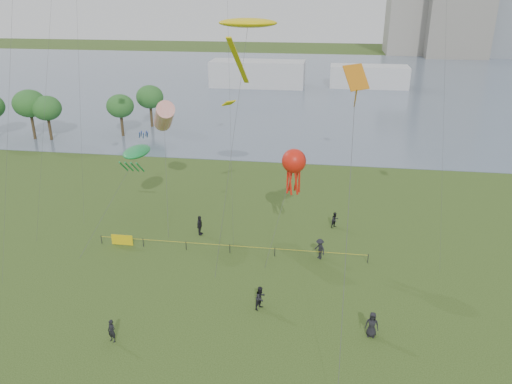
# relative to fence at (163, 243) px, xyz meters

# --- Properties ---
(ground_plane) EXTENTS (400.00, 400.00, 0.00)m
(ground_plane) POSITION_rel_fence_xyz_m (9.16, -14.83, -0.55)
(ground_plane) COLOR #273E13
(lake) EXTENTS (400.00, 120.00, 0.08)m
(lake) POSITION_rel_fence_xyz_m (9.16, 85.17, -0.53)
(lake) COLOR slate
(lake) RESTS_ON ground_plane
(building_low) EXTENTS (16.00, 18.00, 28.00)m
(building_low) POSITION_rel_fence_xyz_m (41.16, 153.17, 13.45)
(building_low) COLOR gray
(building_low) RESTS_ON ground_plane
(pavilion_left) EXTENTS (22.00, 8.00, 6.00)m
(pavilion_left) POSITION_rel_fence_xyz_m (-2.84, 80.17, 2.45)
(pavilion_left) COLOR silver
(pavilion_left) RESTS_ON ground_plane
(pavilion_right) EXTENTS (18.00, 7.00, 5.00)m
(pavilion_right) POSITION_rel_fence_xyz_m (23.16, 83.17, 1.95)
(pavilion_right) COLOR silver
(pavilion_right) RESTS_ON ground_plane
(trees) EXTENTS (26.15, 14.97, 7.66)m
(trees) POSITION_rel_fence_xyz_m (-26.26, 33.36, 4.58)
(trees) COLOR #392C1A
(trees) RESTS_ON ground_plane
(fence) EXTENTS (24.07, 0.07, 1.05)m
(fence) POSITION_rel_fence_xyz_m (0.00, 0.00, 0.00)
(fence) COLOR black
(fence) RESTS_ON ground_plane
(spectator_a) EXTENTS (1.07, 1.12, 1.83)m
(spectator_a) POSITION_rel_fence_xyz_m (9.93, -7.80, 0.36)
(spectator_a) COLOR black
(spectator_a) RESTS_ON ground_plane
(spectator_b) EXTENTS (1.30, 1.36, 1.86)m
(spectator_b) POSITION_rel_fence_xyz_m (14.00, 0.22, 0.37)
(spectator_b) COLOR black
(spectator_b) RESTS_ON ground_plane
(spectator_c) EXTENTS (0.58, 1.17, 1.93)m
(spectator_c) POSITION_rel_fence_xyz_m (2.60, 3.11, 0.41)
(spectator_c) COLOR black
(spectator_c) RESTS_ON ground_plane
(spectator_d) EXTENTS (0.97, 0.70, 1.84)m
(spectator_d) POSITION_rel_fence_xyz_m (17.75, -9.81, 0.36)
(spectator_d) COLOR black
(spectator_d) RESTS_ON ground_plane
(spectator_f) EXTENTS (0.70, 0.58, 1.65)m
(spectator_f) POSITION_rel_fence_xyz_m (0.69, -12.85, 0.27)
(spectator_f) COLOR black
(spectator_f) RESTS_ON ground_plane
(spectator_g) EXTENTS (0.97, 0.96, 1.58)m
(spectator_g) POSITION_rel_fence_xyz_m (15.31, 6.53, 0.24)
(spectator_g) COLOR black
(spectator_g) RESTS_ON ground_plane
(kite_stingray) EXTENTS (4.58, 9.91, 19.69)m
(kite_stingray) POSITION_rel_fence_xyz_m (7.58, 1.48, 18.67)
(kite_stingray) COLOR #3F3F42
(kite_windsock) EXTENTS (4.25, 8.66, 12.04)m
(kite_windsock) POSITION_rel_fence_xyz_m (-1.89, 8.14, 9.57)
(kite_windsock) COLOR #3F3F42
(kite_creature) EXTENTS (3.73, 10.88, 7.49)m
(kite_creature) POSITION_rel_fence_xyz_m (-4.13, 5.92, 6.49)
(kite_creature) COLOR #3F3F42
(kite_octopus) EXTENTS (2.98, 4.97, 9.31)m
(kite_octopus) POSITION_rel_fence_xyz_m (11.43, 1.83, 7.63)
(kite_octopus) COLOR #3F3F42
(kite_delta) EXTENTS (1.67, 9.64, 17.80)m
(kite_delta) POSITION_rel_fence_xyz_m (15.52, -9.43, 15.80)
(kite_delta) COLOR #3F3F42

